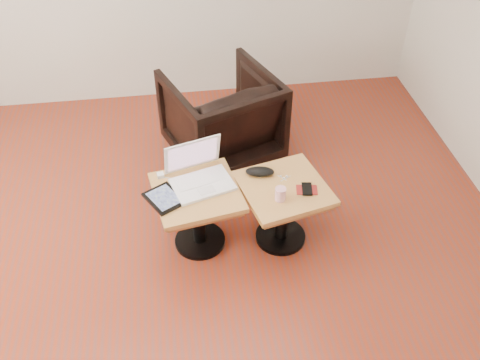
{
  "coord_description": "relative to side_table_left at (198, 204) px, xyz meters",
  "views": [
    {
      "loc": [
        0.13,
        -2.0,
        2.6
      ],
      "look_at": [
        0.47,
        0.39,
        0.5
      ],
      "focal_mm": 40.0,
      "sensor_mm": 36.0,
      "label": 1
    }
  ],
  "objects": [
    {
      "name": "side_table_right",
      "position": [
        0.53,
        -0.04,
        0.0
      ],
      "size": [
        0.6,
        0.6,
        0.45
      ],
      "rotation": [
        0.0,
        0.0,
        0.24
      ],
      "color": "black",
      "rests_on": "ground"
    },
    {
      "name": "side_table_left",
      "position": [
        0.0,
        0.0,
        0.0
      ],
      "size": [
        0.58,
        0.58,
        0.45
      ],
      "rotation": [
        0.0,
        0.0,
        0.17
      ],
      "color": "black",
      "rests_on": "ground"
    },
    {
      "name": "phone_on_sleeve",
      "position": [
        0.65,
        -0.09,
        0.12
      ],
      "size": [
        0.14,
        0.12,
        0.02
      ],
      "rotation": [
        0.0,
        0.0,
        -0.16
      ],
      "color": "maroon",
      "rests_on": "side_table_right"
    },
    {
      "name": "laptop",
      "position": [
        0.03,
        0.08,
        0.16
      ],
      "size": [
        0.43,
        0.39,
        0.25
      ],
      "rotation": [
        0.0,
        0.0,
        0.29
      ],
      "color": "white",
      "rests_on": "side_table_left"
    },
    {
      "name": "room_shell",
      "position": [
        -0.2,
        -0.39,
        1.01
      ],
      "size": [
        4.52,
        4.52,
        2.71
      ],
      "color": "brown",
      "rests_on": "ground"
    },
    {
      "name": "earbuds_tangle",
      "position": [
        0.54,
        0.04,
        0.12
      ],
      "size": [
        0.07,
        0.05,
        0.01
      ],
      "color": "white",
      "rests_on": "side_table_right"
    },
    {
      "name": "tablet",
      "position": [
        -0.19,
        -0.05,
        0.12
      ],
      "size": [
        0.27,
        0.29,
        0.02
      ],
      "rotation": [
        0.0,
        0.0,
        0.53
      ],
      "color": "black",
      "rests_on": "side_table_left"
    },
    {
      "name": "charging_adapter",
      "position": [
        -0.21,
        0.16,
        0.13
      ],
      "size": [
        0.05,
        0.05,
        0.02
      ],
      "primitive_type": "cube",
      "rotation": [
        0.0,
        0.0,
        0.15
      ],
      "color": "white",
      "rests_on": "side_table_left"
    },
    {
      "name": "striped_cup",
      "position": [
        0.48,
        -0.15,
        0.16
      ],
      "size": [
        0.08,
        0.08,
        0.08
      ],
      "primitive_type": "cylinder",
      "rotation": [
        0.0,
        0.0,
        0.19
      ],
      "color": "#F46284",
      "rests_on": "side_table_right"
    },
    {
      "name": "armchair",
      "position": [
        0.26,
        0.91,
        0.0
      ],
      "size": [
        0.96,
        0.97,
        0.69
      ],
      "primitive_type": "imported",
      "rotation": [
        0.0,
        0.0,
        3.51
      ],
      "color": "black",
      "rests_on": "ground"
    },
    {
      "name": "glasses_case",
      "position": [
        0.4,
        0.09,
        0.14
      ],
      "size": [
        0.19,
        0.11,
        0.06
      ],
      "primitive_type": "ellipsoid",
      "rotation": [
        0.0,
        0.0,
        -0.18
      ],
      "color": "black",
      "rests_on": "side_table_right"
    }
  ]
}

